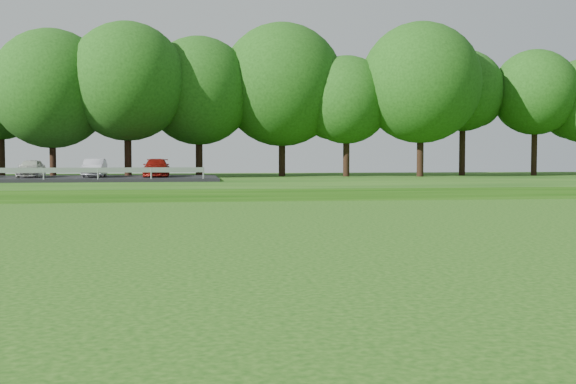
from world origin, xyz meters
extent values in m
cube|color=#14410C|center=(0.00, 34.00, 0.30)|extent=(130.00, 30.00, 0.60)
cube|color=gray|center=(0.00, 20.00, 0.02)|extent=(130.00, 1.60, 0.04)
cube|color=black|center=(-24.00, 33.00, 0.69)|extent=(24.00, 9.00, 0.18)
imported|color=silver|center=(-24.00, 33.00, 1.38)|extent=(1.42, 3.52, 1.20)
imported|color=#A2A3AA|center=(-20.00, 33.00, 1.38)|extent=(1.27, 3.64, 1.20)
imported|color=maroon|center=(-16.00, 33.00, 1.38)|extent=(1.68, 4.14, 1.20)
camera|label=1|loc=(-13.99, -15.57, 2.28)|focal=45.00mm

